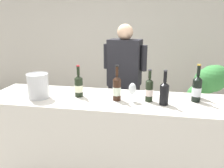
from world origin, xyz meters
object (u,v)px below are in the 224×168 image
(wine_bottle_4, at_px, (117,88))
(wine_bottle_1, at_px, (164,92))
(wine_bottle_0, at_px, (197,87))
(wine_bottle_5, at_px, (79,86))
(wine_glass, at_px, (132,89))
(wine_bottle_2, at_px, (149,90))
(potted_shrub, at_px, (209,88))
(ice_bucket, at_px, (38,86))
(person_server, at_px, (124,93))
(wine_bottle_3, at_px, (197,89))

(wine_bottle_4, bearing_deg, wine_bottle_1, -5.38)
(wine_bottle_1, bearing_deg, wine_bottle_0, 38.20)
(wine_bottle_5, height_order, wine_glass, wine_bottle_5)
(wine_bottle_2, xyz_separation_m, potted_shrub, (0.83, 1.31, -0.33))
(wine_bottle_5, xyz_separation_m, wine_glass, (0.54, -0.06, 0.01))
(ice_bucket, height_order, person_server, person_server)
(wine_bottle_3, bearing_deg, wine_bottle_2, -170.09)
(wine_bottle_0, height_order, wine_bottle_2, wine_bottle_0)
(ice_bucket, bearing_deg, person_server, 47.52)
(wine_bottle_2, bearing_deg, wine_bottle_4, -175.30)
(wine_bottle_5, xyz_separation_m, potted_shrub, (1.52, 1.29, -0.32))
(wine_bottle_3, height_order, wine_bottle_4, wine_bottle_3)
(ice_bucket, bearing_deg, wine_bottle_3, 6.53)
(wine_bottle_2, bearing_deg, ice_bucket, -174.86)
(wine_bottle_3, height_order, wine_bottle_5, wine_bottle_3)
(wine_glass, bearing_deg, wine_bottle_5, 174.21)
(wine_bottle_5, height_order, person_server, person_server)
(ice_bucket, distance_m, person_server, 1.14)
(wine_bottle_5, xyz_separation_m, ice_bucket, (-0.38, -0.12, 0.01))
(wine_bottle_5, bearing_deg, wine_bottle_2, -1.58)
(ice_bucket, xyz_separation_m, potted_shrub, (1.90, 1.41, -0.34))
(wine_bottle_4, xyz_separation_m, wine_glass, (0.15, -0.01, -0.00))
(person_server, xyz_separation_m, potted_shrub, (1.15, 0.59, -0.05))
(wine_bottle_1, relative_size, wine_bottle_4, 0.94)
(wine_bottle_3, relative_size, potted_shrub, 0.32)
(wine_bottle_3, xyz_separation_m, wine_bottle_5, (-1.14, -0.06, -0.01))
(wine_bottle_4, relative_size, wine_glass, 1.89)
(wine_bottle_0, distance_m, wine_bottle_3, 0.12)
(wine_bottle_5, bearing_deg, potted_shrub, 40.29)
(wine_bottle_1, xyz_separation_m, ice_bucket, (-1.21, -0.03, 0.01))
(wine_bottle_4, height_order, potted_shrub, wine_bottle_4)
(wine_bottle_3, xyz_separation_m, wine_bottle_4, (-0.74, -0.10, -0.00))
(wine_bottle_3, bearing_deg, ice_bucket, -173.47)
(wine_bottle_3, distance_m, potted_shrub, 1.34)
(wine_bottle_3, relative_size, person_server, 0.21)
(wine_bottle_1, relative_size, wine_glass, 1.77)
(wine_bottle_4, bearing_deg, potted_shrub, 49.80)
(wine_glass, relative_size, ice_bucket, 0.74)
(wine_bottle_0, height_order, potted_shrub, wine_bottle_0)
(wine_bottle_0, distance_m, ice_bucket, 1.57)
(wine_bottle_1, relative_size, wine_bottle_3, 0.90)
(wine_bottle_0, distance_m, wine_bottle_1, 0.41)
(wine_bottle_0, distance_m, wine_bottle_2, 0.50)
(ice_bucket, bearing_deg, potted_shrub, 36.52)
(wine_bottle_0, bearing_deg, wine_bottle_1, -141.80)
(wine_bottle_0, xyz_separation_m, wine_bottle_5, (-1.16, -0.17, -0.00))
(wine_bottle_2, relative_size, wine_bottle_3, 0.86)
(wine_bottle_5, bearing_deg, person_server, 62.14)
(wine_bottle_1, height_order, ice_bucket, wine_bottle_1)
(wine_bottle_2, distance_m, wine_bottle_4, 0.31)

